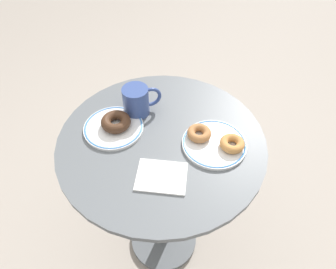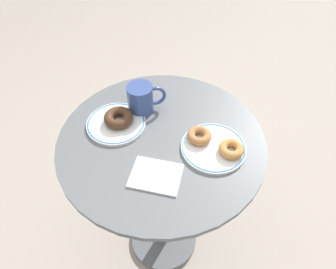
{
  "view_description": "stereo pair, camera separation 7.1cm",
  "coord_description": "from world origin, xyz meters",
  "views": [
    {
      "loc": [
        0.27,
        -0.58,
        1.48
      ],
      "look_at": [
        0.02,
        0.01,
        0.78
      ],
      "focal_mm": 32.46,
      "sensor_mm": 36.0,
      "label": 1
    },
    {
      "loc": [
        0.34,
        -0.55,
        1.48
      ],
      "look_at": [
        0.02,
        0.01,
        0.78
      ],
      "focal_mm": 32.46,
      "sensor_mm": 36.0,
      "label": 2
    }
  ],
  "objects": [
    {
      "name": "paper_napkin",
      "position": [
        0.06,
        -0.13,
        0.76
      ],
      "size": [
        0.17,
        0.15,
        0.01
      ],
      "primitive_type": "cube",
      "rotation": [
        0.0,
        0.0,
        0.28
      ],
      "color": "white",
      "rests_on": "cafe_table"
    },
    {
      "name": "plate_right",
      "position": [
        0.16,
        0.04,
        0.77
      ],
      "size": [
        0.2,
        0.2,
        0.01
      ],
      "color": "white",
      "rests_on": "cafe_table"
    },
    {
      "name": "donut_cinnamon",
      "position": [
        0.11,
        0.05,
        0.78
      ],
      "size": [
        0.1,
        0.1,
        0.03
      ],
      "primitive_type": "torus",
      "rotation": [
        0.0,
        0.0,
        5.96
      ],
      "color": "#A36B3D",
      "rests_on": "plate_right"
    },
    {
      "name": "ground_plane",
      "position": [
        0.0,
        0.0,
        -0.01
      ],
      "size": [
        7.0,
        7.0,
        0.02
      ],
      "primitive_type": "cube",
      "color": "#9E9389"
    },
    {
      "name": "coffee_mug",
      "position": [
        -0.12,
        0.08,
        0.81
      ],
      "size": [
        0.12,
        0.11,
        0.1
      ],
      "color": "#334784",
      "rests_on": "cafe_table"
    },
    {
      "name": "cafe_table",
      "position": [
        0.0,
        0.0,
        0.54
      ],
      "size": [
        0.67,
        0.67,
        0.76
      ],
      "color": "#565B60",
      "rests_on": "ground"
    },
    {
      "name": "plate_left",
      "position": [
        -0.16,
        -0.02,
        0.77
      ],
      "size": [
        0.2,
        0.2,
        0.01
      ],
      "color": "white",
      "rests_on": "cafe_table"
    },
    {
      "name": "donut_old_fashioned",
      "position": [
        0.22,
        0.05,
        0.78
      ],
      "size": [
        0.1,
        0.1,
        0.03
      ],
      "primitive_type": "torus",
      "rotation": [
        0.0,
        0.0,
        4.33
      ],
      "color": "#BC7F42",
      "rests_on": "plate_right"
    },
    {
      "name": "donut_chocolate",
      "position": [
        -0.15,
        -0.01,
        0.79
      ],
      "size": [
        0.11,
        0.11,
        0.03
      ],
      "primitive_type": "torus",
      "rotation": [
        0.0,
        0.0,
        4.5
      ],
      "color": "#422819",
      "rests_on": "plate_left"
    }
  ]
}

